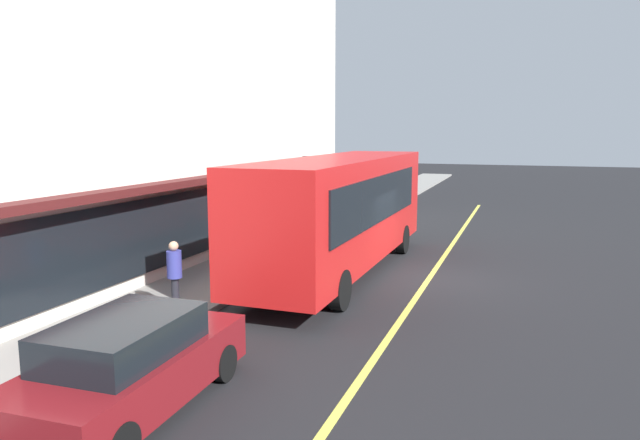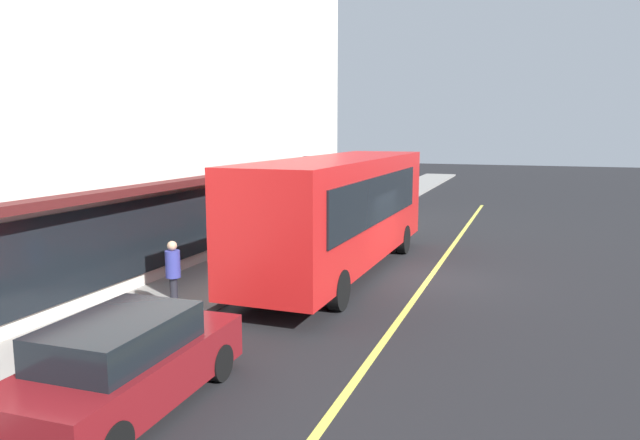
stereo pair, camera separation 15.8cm
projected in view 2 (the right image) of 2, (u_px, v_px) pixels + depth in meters
ground at (429, 278)px, 17.16m from camera, size 120.00×120.00×0.00m
sidewalk at (256, 261)px, 19.07m from camera, size 80.00×2.74×0.15m
lane_centre_stripe at (429, 278)px, 17.16m from camera, size 36.00×0.16×0.01m
storefront_building at (63, 69)px, 19.65m from camera, size 26.55×11.21×12.70m
bus at (341, 208)px, 17.50m from camera, size 11.15×2.69×3.50m
traffic_light at (310, 178)px, 21.74m from camera, size 0.30×0.52×3.20m
car_maroon at (125, 365)px, 8.94m from camera, size 4.35×1.95×1.52m
pedestrian_by_curb at (173, 269)px, 13.42m from camera, size 0.34×0.34×1.65m
pedestrian_at_corner at (353, 199)px, 27.50m from camera, size 0.34×0.34×1.58m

